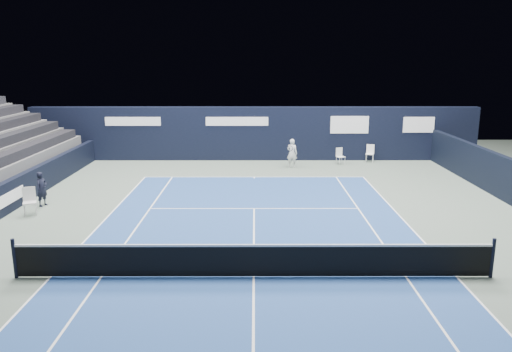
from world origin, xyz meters
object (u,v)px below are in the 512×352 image
at_px(folding_chair_back_a, 340,155).
at_px(tennis_net, 254,260).
at_px(folding_chair_back_b, 370,152).
at_px(tennis_player, 292,153).
at_px(line_judge_chair, 29,199).

xyz_separation_m(folding_chair_back_a, tennis_net, (-4.84, -15.14, -0.02)).
relative_size(folding_chair_back_b, tennis_player, 0.63).
height_order(line_judge_chair, tennis_net, tennis_net).
distance_m(folding_chair_back_a, tennis_player, 2.93).
relative_size(tennis_net, tennis_player, 8.16).
height_order(folding_chair_back_b, line_judge_chair, line_judge_chair).
xyz_separation_m(tennis_net, tennis_player, (2.06, 14.25, 0.28)).
relative_size(folding_chair_back_b, line_judge_chair, 0.95).
bearing_deg(tennis_player, line_judge_chair, -140.94).
bearing_deg(folding_chair_back_b, tennis_net, -94.20).
distance_m(folding_chair_back_a, line_judge_chair, 16.35).
bearing_deg(tennis_net, line_judge_chair, 146.23).
height_order(line_judge_chair, tennis_player, tennis_player).
bearing_deg(tennis_net, tennis_player, 81.79).
bearing_deg(folding_chair_back_a, tennis_player, 174.62).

